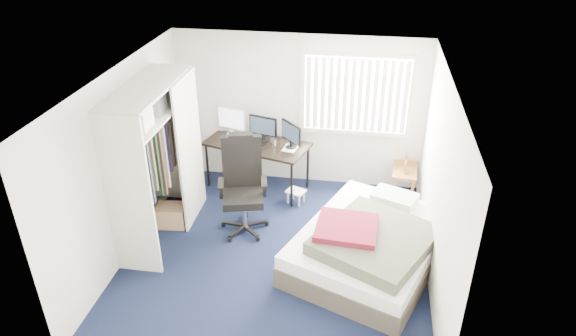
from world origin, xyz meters
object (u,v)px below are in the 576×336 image
Objects in this scene: bed at (370,244)px; desk at (258,141)px; nightstand at (405,171)px; office_chair at (243,194)px.

desk is at bearing 137.05° from bed.
bed is at bearing -105.30° from nightstand.
bed is at bearing -17.02° from office_chair.
office_chair is at bearing -88.43° from desk.
bed is at bearing -42.95° from desk.
office_chair is 1.87× the size of nightstand.
desk is 0.67× the size of bed.
bed is (1.83, -0.56, -0.25)m from office_chair.
nightstand is at bearing 2.32° from desk.
desk is 2.40m from nightstand.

